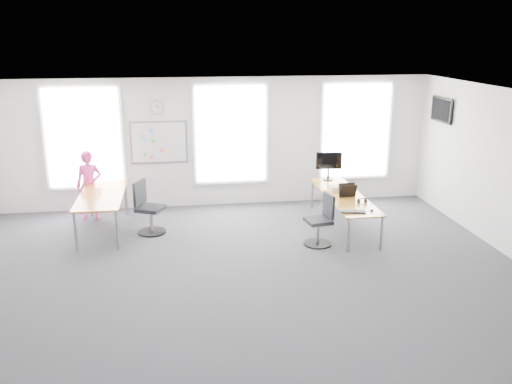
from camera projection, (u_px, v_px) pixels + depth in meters
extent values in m
plane|color=#2A2A2F|center=(238.00, 275.00, 9.20)|extent=(10.00, 10.00, 0.00)
plane|color=white|center=(236.00, 97.00, 8.35)|extent=(10.00, 10.00, 0.00)
plane|color=silver|center=(218.00, 143.00, 12.57)|extent=(10.00, 0.00, 10.00)
plane|color=silver|center=(286.00, 311.00, 4.98)|extent=(10.00, 0.00, 10.00)
cube|color=silver|center=(84.00, 138.00, 12.06)|extent=(1.60, 0.06, 2.20)
cube|color=silver|center=(231.00, 134.00, 12.52)|extent=(1.60, 0.06, 2.20)
cube|color=silver|center=(356.00, 131.00, 12.94)|extent=(1.60, 0.06, 2.20)
cube|color=#B56E1C|center=(344.00, 196.00, 11.31)|extent=(0.76, 2.86, 0.03)
cylinder|color=gray|center=(348.00, 235.00, 10.07)|extent=(0.05, 0.05, 0.67)
cylinder|color=gray|center=(381.00, 233.00, 10.16)|extent=(0.05, 0.05, 0.67)
cylinder|color=gray|center=(312.00, 194.00, 12.67)|extent=(0.05, 0.05, 0.67)
cylinder|color=gray|center=(339.00, 193.00, 12.76)|extent=(0.05, 0.05, 0.67)
cube|color=#B56E1C|center=(102.00, 195.00, 11.00)|extent=(0.88, 2.19, 0.03)
cylinder|color=gray|center=(75.00, 232.00, 10.08)|extent=(0.05, 0.05, 0.77)
cylinder|color=gray|center=(117.00, 230.00, 10.19)|extent=(0.05, 0.05, 0.77)
cylinder|color=gray|center=(91.00, 200.00, 12.05)|extent=(0.05, 0.05, 0.77)
cylinder|color=gray|center=(126.00, 198.00, 12.15)|extent=(0.05, 0.05, 0.77)
cylinder|color=black|center=(317.00, 244.00, 10.52)|extent=(0.54, 0.54, 0.03)
cylinder|color=gray|center=(318.00, 232.00, 10.45)|extent=(0.06, 0.06, 0.43)
cube|color=black|center=(318.00, 221.00, 10.38)|extent=(0.52, 0.52, 0.07)
cube|color=black|center=(329.00, 205.00, 10.36)|extent=(0.12, 0.44, 0.46)
cylinder|color=black|center=(152.00, 232.00, 11.14)|extent=(0.58, 0.58, 0.03)
cylinder|color=gray|center=(151.00, 220.00, 11.07)|extent=(0.07, 0.07, 0.47)
cube|color=black|center=(151.00, 208.00, 10.99)|extent=(0.65, 0.65, 0.08)
cube|color=black|center=(140.00, 193.00, 10.96)|extent=(0.25, 0.45, 0.50)
imported|color=#D8328E|center=(89.00, 185.00, 11.79)|extent=(0.57, 0.39, 1.52)
cube|color=white|center=(159.00, 142.00, 12.34)|extent=(1.20, 0.03, 0.90)
cylinder|color=gray|center=(157.00, 107.00, 12.11)|extent=(0.30, 0.04, 0.30)
cube|color=black|center=(442.00, 110.00, 12.08)|extent=(0.06, 0.90, 0.55)
cube|color=black|center=(353.00, 212.00, 10.21)|extent=(0.48, 0.28, 0.02)
ellipsoid|color=black|center=(372.00, 210.00, 10.27)|extent=(0.07, 0.11, 0.04)
cylinder|color=black|center=(361.00, 204.00, 10.70)|extent=(0.08, 0.08, 0.01)
cylinder|color=black|center=(359.00, 201.00, 10.75)|extent=(0.04, 0.09, 0.09)
cylinder|color=black|center=(366.00, 201.00, 10.77)|extent=(0.04, 0.09, 0.09)
cylinder|color=gold|center=(359.00, 201.00, 10.75)|extent=(0.01, 0.10, 0.10)
cube|color=black|center=(362.00, 198.00, 10.75)|extent=(0.16, 0.02, 0.02)
cube|color=black|center=(347.00, 190.00, 11.17)|extent=(0.35, 0.10, 0.29)
cube|color=#FF4202|center=(348.00, 191.00, 11.09)|extent=(0.33, 0.11, 0.26)
cube|color=black|center=(348.00, 191.00, 11.07)|extent=(0.35, 0.12, 0.28)
cube|color=beige|center=(337.00, 189.00, 11.56)|extent=(0.36, 0.29, 0.11)
cylinder|color=black|center=(328.00, 179.00, 12.47)|extent=(0.24, 0.24, 0.02)
cylinder|color=black|center=(328.00, 174.00, 12.44)|extent=(0.05, 0.05, 0.24)
cube|color=black|center=(329.00, 161.00, 12.33)|extent=(0.59, 0.12, 0.39)
cube|color=black|center=(329.00, 161.00, 12.31)|extent=(0.54, 0.08, 0.35)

